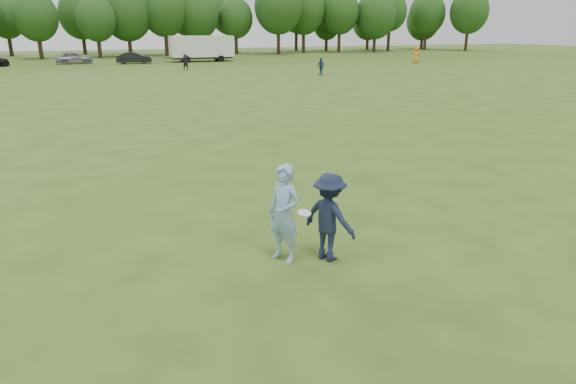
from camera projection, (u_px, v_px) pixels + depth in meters
name	position (u px, v px, depth m)	size (l,w,h in m)	color
ground	(342.00, 264.00, 10.01)	(200.00, 200.00, 0.00)	#365016
thrower	(284.00, 213.00, 9.91)	(0.71, 0.47, 1.94)	#85A6CE
defender	(329.00, 217.00, 9.97)	(1.14, 0.66, 1.76)	#192038
player_far_b	(321.00, 66.00, 48.07)	(0.92, 0.38, 1.58)	navy
player_far_c	(416.00, 55.00, 63.53)	(0.95, 0.62, 1.95)	orange
player_far_d	(185.00, 62.00, 53.44)	(1.50, 0.48, 1.62)	#272727
car_e	(74.00, 58.00, 62.12)	(1.70, 4.23, 1.44)	gray
car_f	(134.00, 58.00, 62.45)	(1.46, 4.20, 1.38)	black
field_cone	(297.00, 69.00, 53.70)	(0.28, 0.28, 0.30)	orange
disc_in_play	(304.00, 213.00, 9.74)	(0.31, 0.30, 0.09)	white
cargo_trailer	(202.00, 47.00, 65.83)	(9.00, 2.75, 3.20)	white
treeline	(126.00, 13.00, 77.13)	(130.35, 18.39, 11.74)	#332114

